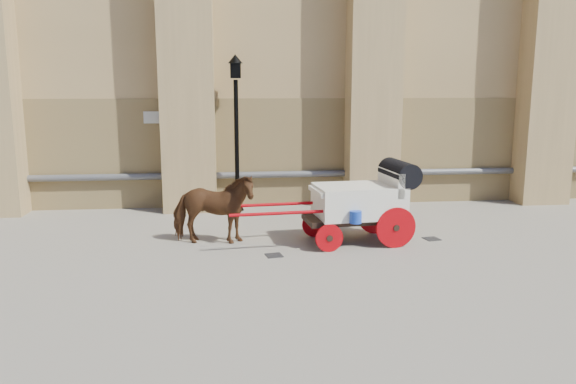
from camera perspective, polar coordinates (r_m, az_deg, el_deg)
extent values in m
plane|color=gray|center=(12.03, -6.09, -5.42)|extent=(90.00, 90.00, 0.00)
cube|color=olive|center=(15.94, 0.99, 4.11)|extent=(44.00, 0.35, 3.00)
cylinder|color=#59595B|center=(15.75, 1.11, 1.83)|extent=(42.00, 0.18, 0.18)
cube|color=beige|center=(15.68, -13.69, 7.38)|extent=(0.42, 0.04, 0.32)
imported|color=brown|center=(12.02, -7.63, -1.74)|extent=(1.88, 1.03, 1.51)
cube|color=black|center=(12.17, 6.72, -2.67)|extent=(2.19, 1.16, 0.11)
cube|color=white|center=(12.12, 7.19, -0.88)|extent=(1.93, 1.37, 0.67)
cube|color=white|center=(12.30, 10.40, 1.01)|extent=(0.26, 1.21, 0.53)
cube|color=white|center=(11.84, 3.48, 0.09)|extent=(0.44, 1.08, 0.10)
cylinder|color=black|center=(12.34, 11.25, 1.91)|extent=(0.65, 1.24, 0.54)
cylinder|color=#A8030A|center=(11.90, 10.90, -3.57)|extent=(0.86, 0.14, 0.86)
cylinder|color=#A8030A|center=(12.98, 8.89, -2.32)|extent=(0.86, 0.14, 0.86)
cylinder|color=#A8030A|center=(11.47, 4.21, -4.69)|extent=(0.58, 0.11, 0.57)
cylinder|color=#A8030A|center=(12.58, 2.73, -3.29)|extent=(0.58, 0.11, 0.57)
cylinder|color=#A8030A|center=(11.30, -0.19, -2.14)|extent=(2.29, 0.29, 0.07)
cylinder|color=#A8030A|center=(12.13, -1.01, -1.26)|extent=(2.29, 0.29, 0.07)
cylinder|color=#1840BC|center=(11.45, 6.88, -2.54)|extent=(0.25, 0.25, 0.25)
cylinder|color=black|center=(15.09, -5.23, 4.64)|extent=(0.12, 0.12, 3.49)
cone|color=black|center=(15.33, -5.13, -1.21)|extent=(0.35, 0.35, 0.35)
cube|color=black|center=(15.01, -5.36, 12.22)|extent=(0.27, 0.27, 0.41)
cone|color=black|center=(15.02, -5.38, 13.33)|extent=(0.39, 0.39, 0.23)
cube|color=black|center=(11.26, -1.43, -6.45)|extent=(0.37, 0.37, 0.01)
cube|color=black|center=(12.84, 14.39, -4.63)|extent=(0.38, 0.38, 0.01)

